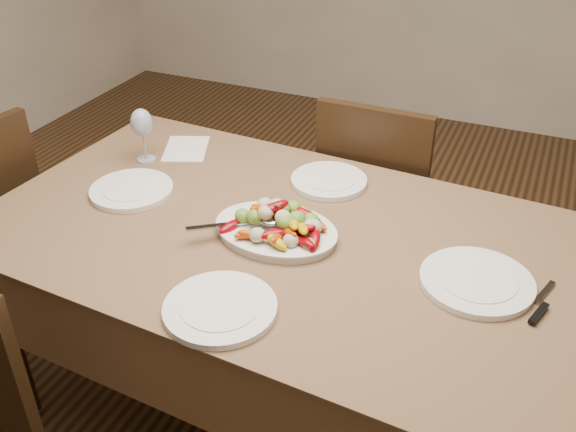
# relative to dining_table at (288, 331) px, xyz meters

# --- Properties ---
(dining_table) EXTENTS (1.90, 1.15, 0.76)m
(dining_table) POSITION_rel_dining_table_xyz_m (0.00, 0.00, 0.00)
(dining_table) COLOR brown
(dining_table) RESTS_ON ground
(chair_far) EXTENTS (0.43, 0.43, 0.95)m
(chair_far) POSITION_rel_dining_table_xyz_m (0.08, 0.75, 0.10)
(chair_far) COLOR black
(chair_far) RESTS_ON ground
(serving_platter) EXTENTS (0.37, 0.29, 0.02)m
(serving_platter) POSITION_rel_dining_table_xyz_m (-0.03, -0.02, 0.39)
(serving_platter) COLOR white
(serving_platter) RESTS_ON dining_table
(roasted_vegetables) EXTENTS (0.31, 0.22, 0.09)m
(roasted_vegetables) POSITION_rel_dining_table_xyz_m (-0.03, -0.02, 0.45)
(roasted_vegetables) COLOR #780209
(roasted_vegetables) RESTS_ON serving_platter
(serving_spoon) EXTENTS (0.24, 0.24, 0.03)m
(serving_spoon) POSITION_rel_dining_table_xyz_m (-0.10, -0.06, 0.43)
(serving_spoon) COLOR #9EA0A8
(serving_spoon) RESTS_ON serving_platter
(plate_left) EXTENTS (0.27, 0.27, 0.02)m
(plate_left) POSITION_rel_dining_table_xyz_m (-0.56, 0.02, 0.39)
(plate_left) COLOR white
(plate_left) RESTS_ON dining_table
(plate_right) EXTENTS (0.29, 0.29, 0.02)m
(plate_right) POSITION_rel_dining_table_xyz_m (0.55, -0.02, 0.39)
(plate_right) COLOR white
(plate_right) RESTS_ON dining_table
(plate_far) EXTENTS (0.25, 0.25, 0.02)m
(plate_far) POSITION_rel_dining_table_xyz_m (0.00, 0.33, 0.39)
(plate_far) COLOR white
(plate_far) RESTS_ON dining_table
(plate_near) EXTENTS (0.28, 0.28, 0.02)m
(plate_near) POSITION_rel_dining_table_xyz_m (-0.02, -0.38, 0.39)
(plate_near) COLOR white
(plate_near) RESTS_ON dining_table
(wine_glass) EXTENTS (0.08, 0.08, 0.20)m
(wine_glass) POSITION_rel_dining_table_xyz_m (-0.65, 0.23, 0.48)
(wine_glass) COLOR #8C99A5
(wine_glass) RESTS_ON dining_table
(menu_card) EXTENTS (0.22, 0.25, 0.00)m
(menu_card) POSITION_rel_dining_table_xyz_m (-0.57, 0.36, 0.38)
(menu_card) COLOR silver
(menu_card) RESTS_ON dining_table
(table_knife) EXTENTS (0.08, 0.20, 0.01)m
(table_knife) POSITION_rel_dining_table_xyz_m (0.71, -0.04, 0.38)
(table_knife) COLOR #9EA0A8
(table_knife) RESTS_ON dining_table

